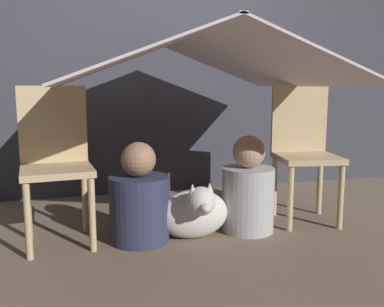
% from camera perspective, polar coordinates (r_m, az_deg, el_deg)
% --- Properties ---
extents(ground_plane, '(8.80, 8.80, 0.00)m').
position_cam_1_polar(ground_plane, '(2.52, 0.92, -11.52)').
color(ground_plane, '#7A6651').
extents(wall_back, '(7.00, 0.05, 2.50)m').
position_cam_1_polar(wall_back, '(3.57, -4.75, 14.92)').
color(wall_back, '#3D3D47').
rests_on(wall_back, ground_plane).
extents(chair_left, '(0.41, 0.41, 0.88)m').
position_cam_1_polar(chair_left, '(2.51, -17.74, -0.54)').
color(chair_left, '#D1B27F').
rests_on(chair_left, ground_plane).
extents(chair_right, '(0.43, 0.43, 0.88)m').
position_cam_1_polar(chair_right, '(2.90, 14.67, 0.81)').
color(chair_right, '#D1B27F').
rests_on(chair_right, ground_plane).
extents(sheet_canopy, '(1.54, 1.55, 0.30)m').
position_cam_1_polar(sheet_canopy, '(2.50, 0.00, 12.41)').
color(sheet_canopy, silver).
extents(person_front, '(0.34, 0.34, 0.57)m').
position_cam_1_polar(person_front, '(2.46, -7.05, -6.39)').
color(person_front, '#2D3351').
rests_on(person_front, ground_plane).
extents(person_second, '(0.32, 0.32, 0.59)m').
position_cam_1_polar(person_second, '(2.63, 7.49, -5.08)').
color(person_second, '#B2B2B7').
rests_on(person_second, ground_plane).
extents(dog, '(0.42, 0.37, 0.36)m').
position_cam_1_polar(dog, '(2.48, 0.35, -7.78)').
color(dog, silver).
rests_on(dog, ground_plane).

